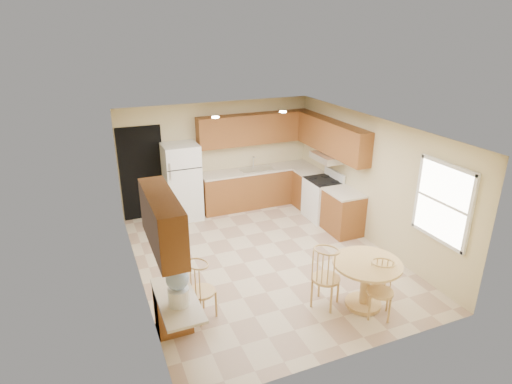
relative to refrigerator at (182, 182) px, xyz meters
name	(u,v)px	position (x,y,z in m)	size (l,w,h in m)	color
floor	(265,258)	(0.95, -2.40, -0.86)	(5.50, 5.50, 0.00)	#C4AF8E
ceiling	(266,127)	(0.95, -2.40, 1.64)	(4.50, 5.50, 0.02)	white
wall_back	(218,156)	(0.95, 0.35, 0.39)	(4.50, 0.02, 2.50)	#C8BD87
wall_front	(356,275)	(0.95, -5.15, 0.39)	(4.50, 0.02, 2.50)	#C8BD87
wall_left	(135,217)	(-1.30, -2.40, 0.39)	(0.02, 5.50, 2.50)	#C8BD87
wall_right	(370,180)	(3.20, -2.40, 0.39)	(0.02, 5.50, 2.50)	#C8BD87
doorway	(142,174)	(-0.80, 0.34, 0.19)	(0.90, 0.02, 2.10)	black
base_cab_back	(257,188)	(1.83, 0.05, -0.42)	(2.75, 0.60, 0.87)	brown
counter_back	(257,170)	(1.83, 0.05, 0.03)	(2.75, 0.63, 0.04)	beige
base_cab_right_a	(309,190)	(2.90, -0.54, -0.42)	(0.60, 0.59, 0.87)	brown
counter_right_a	(310,172)	(2.90, -0.54, 0.03)	(0.63, 0.59, 0.04)	beige
base_cab_right_b	(343,213)	(2.90, -2.00, -0.42)	(0.60, 0.80, 0.87)	brown
counter_right_b	(344,193)	(2.90, -2.00, 0.03)	(0.63, 0.80, 0.04)	beige
upper_cab_back	(255,129)	(1.83, 0.19, 0.99)	(2.75, 0.33, 0.70)	brown
upper_cab_right	(332,137)	(3.04, -1.19, 0.99)	(0.33, 2.42, 0.70)	brown
upper_cab_left	(162,221)	(-1.13, -4.00, 0.99)	(0.33, 1.40, 0.70)	brown
sink	(256,169)	(1.80, 0.05, 0.06)	(0.78, 0.44, 0.01)	silver
range_hood	(328,157)	(2.95, -1.22, 0.56)	(0.50, 0.76, 0.14)	silver
desk_pedestal	(173,308)	(-1.05, -3.72, -0.50)	(0.48, 0.42, 0.72)	brown
desk_top	(177,299)	(-1.05, -4.10, -0.11)	(0.50, 1.20, 0.04)	beige
window	(443,203)	(3.18, -4.25, 0.64)	(0.06, 1.12, 1.30)	white
can_light_a	(215,117)	(0.45, -1.20, 1.63)	(0.14, 0.14, 0.02)	white
can_light_b	(283,112)	(1.85, -1.20, 1.63)	(0.14, 0.14, 0.02)	white
refrigerator	(182,182)	(0.00, 0.00, 0.00)	(0.75, 0.73, 1.71)	white
stove	(322,198)	(2.88, -1.22, -0.39)	(0.65, 0.76, 1.09)	white
dining_table	(366,277)	(1.80, -4.30, -0.35)	(1.04, 1.04, 0.77)	tan
chair_table_a	(330,274)	(1.25, -4.15, -0.25)	(0.44, 0.55, 0.99)	tan
chair_table_b	(385,288)	(1.85, -4.68, -0.31)	(0.39, 0.46, 0.89)	tan
chair_desk	(203,288)	(-0.60, -3.70, -0.29)	(0.41, 0.53, 0.93)	tan
water_crock	(178,286)	(-1.05, -4.23, 0.19)	(0.29, 0.29, 0.61)	white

